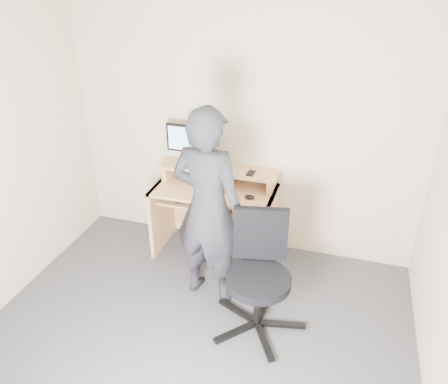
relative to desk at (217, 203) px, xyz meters
The scene contains 14 objects.
ground 1.64m from the desk, 82.55° to the right, with size 3.50×3.50×0.00m, color #48484C.
back_wall 0.76m from the desk, 47.89° to the left, with size 3.50×0.02×2.50m, color #C1B29A.
ceiling 2.49m from the desk, 82.55° to the right, with size 3.50×3.50×0.02m, color white.
desk is the anchor object (origin of this frame).
monitor 0.69m from the desk, 168.54° to the left, with size 0.44×0.12×0.42m.
external_drive 0.49m from the desk, 141.29° to the left, with size 0.07×0.13×0.20m, color black.
travel_mug 0.45m from the desk, 36.12° to the left, with size 0.07×0.07×0.16m, color #B2B2B7.
smartphone 0.50m from the desk, ahead, with size 0.07×0.13×0.01m, color black.
charger 0.40m from the desk, behind, with size 0.04×0.04×0.04m, color black.
headphones 0.41m from the desk, 143.69° to the left, with size 0.16×0.16×0.02m, color silver.
keyboard 0.24m from the desk, 125.48° to the right, with size 0.46×0.18×0.03m, color black.
mouse 0.48m from the desk, 24.99° to the right, with size 0.10×0.06×0.04m, color black.
office_chair 1.13m from the desk, 54.93° to the right, with size 0.78×0.77×0.99m.
person 0.80m from the desk, 78.06° to the right, with size 0.65×0.43×1.79m, color black.
Camera 1 is at (0.99, -2.17, 2.72)m, focal length 35.00 mm.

